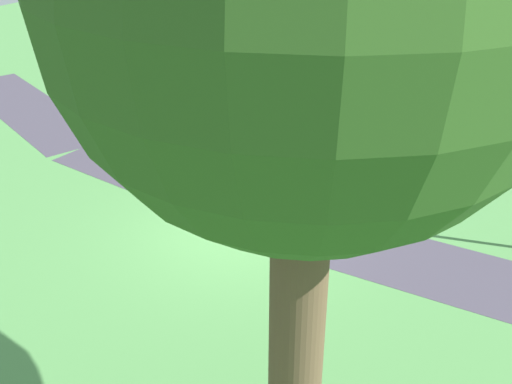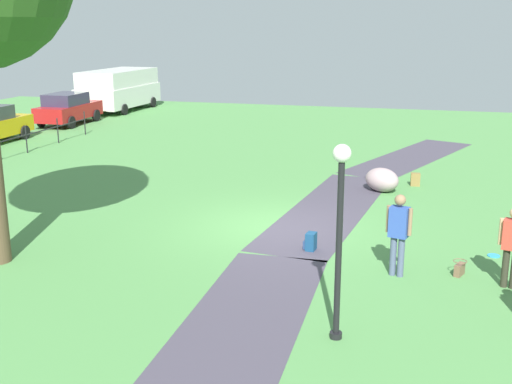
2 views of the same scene
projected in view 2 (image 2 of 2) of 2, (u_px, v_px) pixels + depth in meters
ground_plane at (274, 227)px, 15.92m from camera, size 48.00×48.00×0.00m
footpath_segment_near at (230, 343)px, 10.12m from camera, size 8.04×2.14×0.01m
footpath_segment_mid at (330, 209)px, 17.48m from camera, size 8.16×2.77×0.01m
footpath_segment_far at (411, 157)px, 24.21m from camera, size 8.18×4.69×0.01m
lamp_post at (340, 221)px, 9.80m from camera, size 0.28×0.28×3.15m
lawn_boulder at (382, 180)px, 19.21m from camera, size 1.31×1.36×0.71m
woman_with_handbag at (512, 242)px, 12.04m from camera, size 0.32×0.51×1.58m
passerby_on_path at (399, 229)px, 12.60m from camera, size 0.33×0.50×1.67m
handbag_on_grass at (460, 269)px, 12.83m from camera, size 0.35×0.35×0.31m
backpack_by_boulder at (415, 180)px, 19.91m from camera, size 0.28×0.30×0.40m
spare_backpack_on_lawn at (311, 242)px, 14.24m from camera, size 0.30×0.28×0.40m
frisbee_on_grass at (494, 256)px, 13.91m from camera, size 0.26×0.26×0.02m
parked_sedan_grey at (68, 108)px, 31.85m from camera, size 4.05×1.83×1.56m
delivery_van at (119, 88)px, 37.04m from camera, size 5.80×2.80×2.30m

